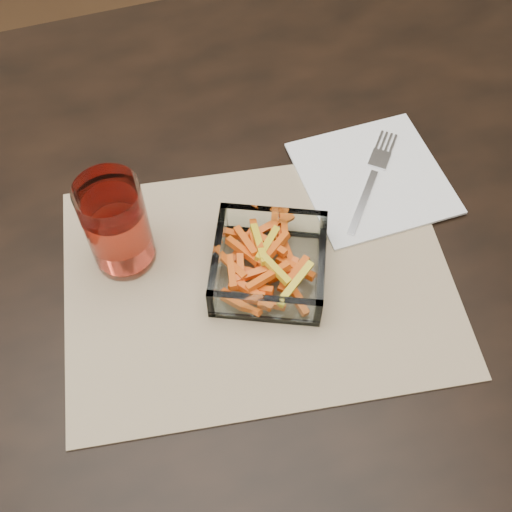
# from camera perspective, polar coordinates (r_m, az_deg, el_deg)

# --- Properties ---
(dining_table) EXTENTS (1.60, 0.90, 0.75)m
(dining_table) POSITION_cam_1_polar(r_m,az_deg,el_deg) (0.87, -5.68, -0.97)
(dining_table) COLOR black
(dining_table) RESTS_ON ground
(placemat) EXTENTS (0.49, 0.39, 0.00)m
(placemat) POSITION_cam_1_polar(r_m,az_deg,el_deg) (0.75, 0.22, -2.11)
(placemat) COLOR tan
(placemat) RESTS_ON dining_table
(glass_bowl) EXTENTS (0.17, 0.17, 0.05)m
(glass_bowl) POSITION_cam_1_polar(r_m,az_deg,el_deg) (0.74, 1.15, -0.83)
(glass_bowl) COLOR white
(glass_bowl) RESTS_ON placemat
(tumbler) EXTENTS (0.07, 0.07, 0.13)m
(tumbler) POSITION_cam_1_polar(r_m,az_deg,el_deg) (0.74, -12.22, 2.49)
(tumbler) COLOR white
(tumbler) RESTS_ON placemat
(napkin) EXTENTS (0.18, 0.18, 0.00)m
(napkin) POSITION_cam_1_polar(r_m,az_deg,el_deg) (0.85, 10.32, 6.88)
(napkin) COLOR white
(napkin) RESTS_ON placemat
(fork) EXTENTS (0.13, 0.15, 0.00)m
(fork) POSITION_cam_1_polar(r_m,az_deg,el_deg) (0.85, 10.32, 6.91)
(fork) COLOR silver
(fork) RESTS_ON napkin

